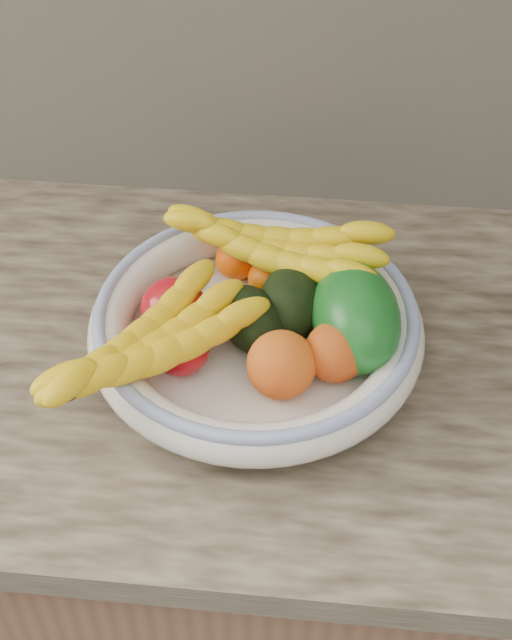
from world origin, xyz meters
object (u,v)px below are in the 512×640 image
object	(u,v)px
banana_bunch_back	(274,252)
fruit_bowl	(256,327)
banana_bunch_front	(148,351)
green_mango	(355,317)

from	to	relation	value
banana_bunch_back	fruit_bowl	bearing A→B (deg)	-86.06
fruit_bowl	banana_bunch_front	distance (m)	0.14
fruit_bowl	green_mango	bearing A→B (deg)	-0.11
fruit_bowl	banana_bunch_back	distance (m)	0.10
green_mango	banana_bunch_back	world-z (taller)	green_mango
fruit_bowl	banana_bunch_front	size ratio (longest dim) A/B	1.32
green_mango	banana_bunch_front	xyz separation A→B (m)	(-0.22, -0.08, 0.01)
green_mango	banana_bunch_front	world-z (taller)	green_mango
fruit_bowl	banana_bunch_back	bearing A→B (deg)	82.29
green_mango	banana_bunch_back	bearing A→B (deg)	123.66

